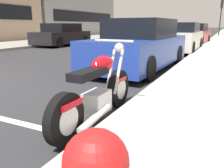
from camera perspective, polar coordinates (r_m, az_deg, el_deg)
sidewalk_far_curb at (r=19.02m, az=-16.28°, el=10.00°), size 120.00×5.00×0.14m
parking_stall_stripe at (r=3.19m, az=-16.21°, el=-10.58°), size 0.12×2.20×0.01m
parked_motorcycle at (r=3.16m, az=-3.50°, el=-2.11°), size 2.03×0.62×1.10m
parked_car_across_street at (r=7.23m, az=7.02°, el=9.29°), size 4.64×1.96×1.49m
parked_car_far_down_curb at (r=12.49m, az=16.31°, el=10.83°), size 4.46×1.85×1.43m
parked_car_at_intersection at (r=17.44m, az=19.32°, el=11.39°), size 4.71×1.99×1.42m
parked_car_mid_block at (r=22.65m, az=20.20°, el=11.85°), size 4.23×2.07×1.41m
crossing_truck at (r=30.21m, az=11.11°, el=13.22°), size 2.11×4.90×1.89m
car_opposite_curb at (r=15.80m, az=-12.14°, el=11.66°), size 4.42×1.92×1.41m
traffic_signal_near_corner at (r=30.09m, az=25.30°, el=16.17°), size 0.36×0.28×3.91m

